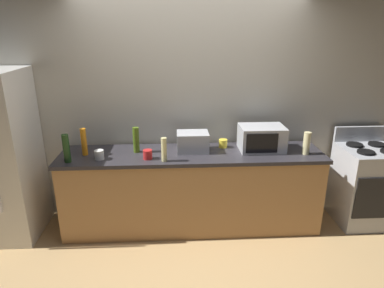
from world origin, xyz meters
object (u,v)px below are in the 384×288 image
(stove_range, at_px, (365,185))
(toaster_oven, at_px, (193,142))
(mug_yellow, at_px, (223,143))
(microwave, at_px, (262,138))
(bottle_hand_soap, at_px, (307,143))
(bottle_dish_soap, at_px, (84,142))
(bottle_olive_oil, at_px, (136,140))
(bottle_wine, at_px, (66,148))
(mug_white, at_px, (99,155))
(mug_red, at_px, (148,154))
(bottle_vinegar, at_px, (164,150))

(stove_range, distance_m, toaster_oven, 2.06)
(stove_range, distance_m, mug_yellow, 1.72)
(microwave, relative_size, bottle_hand_soap, 1.97)
(microwave, distance_m, bottle_dish_soap, 1.90)
(bottle_olive_oil, height_order, bottle_dish_soap, bottle_dish_soap)
(toaster_oven, bearing_deg, bottle_olive_oil, -179.85)
(toaster_oven, distance_m, bottle_wine, 1.30)
(stove_range, height_order, bottle_olive_oil, bottle_olive_oil)
(stove_range, relative_size, bottle_wine, 3.72)
(toaster_oven, height_order, mug_white, toaster_oven)
(microwave, distance_m, bottle_olive_oil, 1.36)
(stove_range, bearing_deg, microwave, 177.77)
(microwave, xyz_separation_m, bottle_wine, (-2.03, -0.24, 0.01))
(bottle_olive_oil, relative_size, mug_red, 2.88)
(bottle_wine, bearing_deg, mug_white, 10.33)
(bottle_olive_oil, bearing_deg, bottle_vinegar, -42.86)
(bottle_wine, bearing_deg, bottle_hand_soap, 1.91)
(stove_range, bearing_deg, bottle_hand_soap, -172.24)
(bottle_hand_soap, bearing_deg, bottle_wine, -178.09)
(mug_red, bearing_deg, bottle_wine, -177.16)
(microwave, relative_size, toaster_oven, 1.41)
(bottle_olive_oil, height_order, mug_red, bottle_olive_oil)
(bottle_vinegar, bearing_deg, stove_range, 5.58)
(bottle_olive_oil, bearing_deg, mug_white, -151.85)
(microwave, relative_size, mug_red, 4.98)
(mug_white, bearing_deg, mug_yellow, 12.45)
(bottle_olive_oil, relative_size, mug_yellow, 2.94)
(stove_range, xyz_separation_m, bottle_dish_soap, (-3.14, 0.01, 0.58))
(mug_yellow, bearing_deg, mug_white, -167.55)
(microwave, height_order, mug_red, microwave)
(mug_white, bearing_deg, bottle_hand_soap, 0.71)
(bottle_olive_oil, bearing_deg, bottle_dish_soap, -174.35)
(bottle_wine, distance_m, mug_yellow, 1.66)
(stove_range, relative_size, bottle_vinegar, 4.34)
(bottle_wine, relative_size, mug_red, 3.01)
(stove_range, height_order, mug_white, stove_range)
(microwave, relative_size, bottle_vinegar, 1.93)
(bottle_hand_soap, bearing_deg, bottle_dish_soap, 177.25)
(bottle_vinegar, bearing_deg, microwave, 14.41)
(stove_range, bearing_deg, bottle_dish_soap, 179.90)
(bottle_dish_soap, height_order, mug_red, bottle_dish_soap)
(bottle_olive_oil, bearing_deg, toaster_oven, 0.15)
(bottle_vinegar, bearing_deg, bottle_dish_soap, 164.79)
(bottle_olive_oil, distance_m, bottle_wine, 0.71)
(toaster_oven, bearing_deg, mug_yellow, 15.45)
(bottle_dish_soap, xyz_separation_m, mug_yellow, (1.50, 0.15, -0.10))
(bottle_hand_soap, height_order, bottle_dish_soap, bottle_dish_soap)
(stove_range, distance_m, microwave, 1.36)
(microwave, bearing_deg, bottle_hand_soap, -19.28)
(stove_range, height_order, toaster_oven, toaster_oven)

